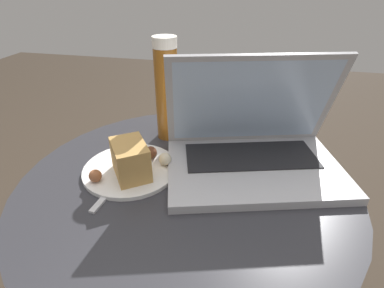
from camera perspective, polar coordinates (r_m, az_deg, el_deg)
table at (r=0.76m, az=-0.98°, el=-17.72°), size 0.70×0.70×0.56m
napkin at (r=0.68m, az=-12.18°, el=-4.99°), size 0.14×0.10×0.00m
laptop at (r=0.67m, az=11.53°, el=-0.33°), size 0.43×0.34×0.25m
beer_glass at (r=0.76m, az=-4.86°, el=10.20°), size 0.06×0.06×0.26m
snack_plate at (r=0.65m, az=-11.48°, el=-3.70°), size 0.21×0.21×0.08m
fork at (r=0.66m, az=-13.30°, el=-6.39°), size 0.04×0.19×0.00m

